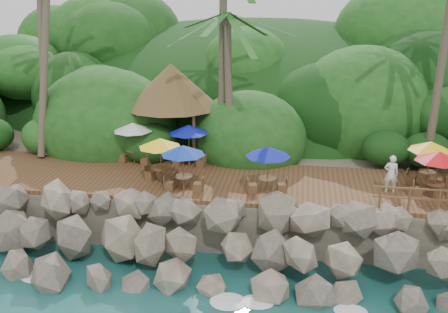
# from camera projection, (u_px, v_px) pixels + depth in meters

# --- Properties ---
(ground) EXTENTS (140.00, 140.00, 0.00)m
(ground) POSITION_uv_depth(u_px,v_px,m) (199.00, 299.00, 19.03)
(ground) COLOR #19514F
(ground) RESTS_ON ground
(land_base) EXTENTS (32.00, 25.20, 2.10)m
(land_base) POSITION_uv_depth(u_px,v_px,m) (247.00, 142.00, 33.72)
(land_base) COLOR gray
(land_base) RESTS_ON ground
(jungle_hill) EXTENTS (44.80, 28.00, 15.40)m
(jungle_hill) POSITION_uv_depth(u_px,v_px,m) (258.00, 128.00, 41.09)
(jungle_hill) COLOR #143811
(jungle_hill) RESTS_ON ground
(seawall) EXTENTS (29.00, 4.00, 2.30)m
(seawall) POSITION_uv_depth(u_px,v_px,m) (209.00, 244.00, 20.55)
(seawall) COLOR gray
(seawall) RESTS_ON ground
(terrace) EXTENTS (26.00, 5.00, 0.20)m
(terrace) POSITION_uv_depth(u_px,v_px,m) (224.00, 182.00, 23.97)
(terrace) COLOR brown
(terrace) RESTS_ON land_base
(jungle_foliage) EXTENTS (44.00, 16.00, 12.00)m
(jungle_foliage) POSITION_uv_depth(u_px,v_px,m) (245.00, 163.00, 33.11)
(jungle_foliage) COLOR #143811
(jungle_foliage) RESTS_ON ground
(foam_line) EXTENTS (25.20, 0.80, 0.06)m
(foam_line) POSITION_uv_depth(u_px,v_px,m) (201.00, 294.00, 19.31)
(foam_line) COLOR white
(foam_line) RESTS_ON ground
(palapa) EXTENTS (4.78, 4.78, 4.60)m
(palapa) POSITION_uv_depth(u_px,v_px,m) (171.00, 85.00, 26.77)
(palapa) COLOR brown
(palapa) RESTS_ON ground
(dining_clusters) EXTENTS (24.18, 5.09, 2.05)m
(dining_clusters) POSITION_uv_depth(u_px,v_px,m) (267.00, 147.00, 22.92)
(dining_clusters) COLOR brown
(dining_clusters) RESTS_ON terrace
(waiter) EXTENTS (0.62, 0.44, 1.63)m
(waiter) POSITION_uv_depth(u_px,v_px,m) (391.00, 174.00, 22.30)
(waiter) COLOR white
(waiter) RESTS_ON terrace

